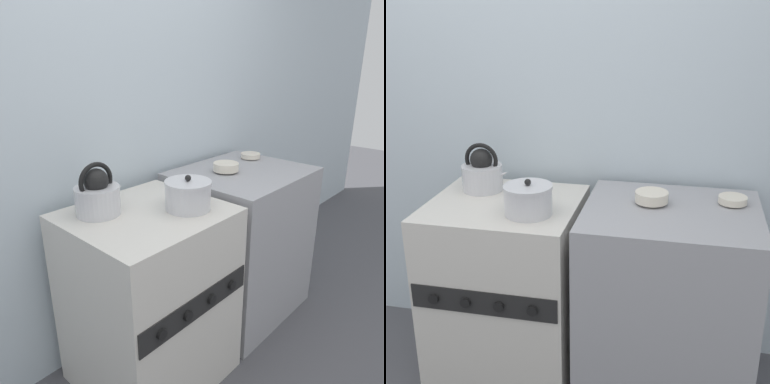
{
  "view_description": "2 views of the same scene",
  "coord_description": "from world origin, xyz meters",
  "views": [
    {
      "loc": [
        -0.99,
        -0.87,
        1.54
      ],
      "look_at": [
        0.26,
        0.27,
        0.93
      ],
      "focal_mm": 35.0,
      "sensor_mm": 36.0,
      "label": 1
    },
    {
      "loc": [
        0.8,
        -1.83,
        1.78
      ],
      "look_at": [
        0.35,
        0.29,
        0.98
      ],
      "focal_mm": 50.0,
      "sensor_mm": 36.0,
      "label": 2
    }
  ],
  "objects": [
    {
      "name": "counter",
      "position": [
        0.75,
        0.32,
        0.46
      ],
      "size": [
        0.76,
        0.64,
        0.92
      ],
      "color": "#99999E",
      "rests_on": "ground_plane"
    },
    {
      "name": "small_ceramic_bowl",
      "position": [
        1.01,
        0.44,
        0.94
      ],
      "size": [
        0.12,
        0.12,
        0.04
      ],
      "color": "beige",
      "rests_on": "counter"
    },
    {
      "name": "wall_back",
      "position": [
        0.0,
        0.71,
        1.25
      ],
      "size": [
        7.0,
        0.06,
        2.5
      ],
      "color": "silver",
      "rests_on": "ground_plane"
    },
    {
      "name": "enamel_bowl",
      "position": [
        0.66,
        0.37,
        0.95
      ],
      "size": [
        0.15,
        0.15,
        0.05
      ],
      "color": "beige",
      "rests_on": "counter"
    },
    {
      "name": "stove",
      "position": [
        0.0,
        0.31,
        0.45
      ],
      "size": [
        0.68,
        0.64,
        0.9
      ],
      "color": "beige",
      "rests_on": "ground_plane"
    },
    {
      "name": "cooking_pot",
      "position": [
        0.15,
        0.2,
        0.96
      ],
      "size": [
        0.21,
        0.21,
        0.16
      ],
      "color": "silver",
      "rests_on": "stove"
    },
    {
      "name": "kettle",
      "position": [
        -0.15,
        0.44,
        0.98
      ],
      "size": [
        0.24,
        0.19,
        0.23
      ],
      "color": "silver",
      "rests_on": "stove"
    }
  ]
}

